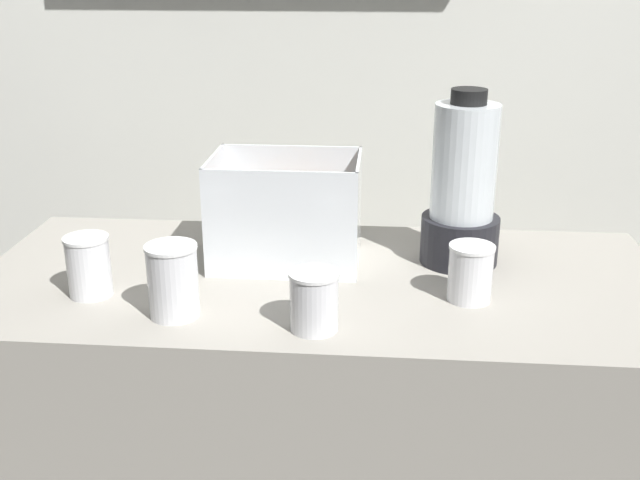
% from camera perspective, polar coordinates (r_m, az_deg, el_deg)
% --- Properties ---
extents(counter, '(1.40, 0.64, 0.90)m').
position_cam_1_polar(counter, '(1.78, 0.00, -16.17)').
color(counter, '#9E998E').
rests_on(counter, ground_plane).
extents(back_wall_unit, '(2.60, 0.24, 2.50)m').
position_cam_1_polar(back_wall_unit, '(2.21, 1.60, 14.06)').
color(back_wall_unit, silver).
rests_on(back_wall_unit, ground_plane).
extents(carrot_display_bin, '(0.31, 0.21, 0.23)m').
position_cam_1_polar(carrot_display_bin, '(1.61, -2.44, 0.83)').
color(carrot_display_bin, white).
rests_on(carrot_display_bin, counter).
extents(blender_pitcher, '(0.16, 0.16, 0.37)m').
position_cam_1_polar(blender_pitcher, '(1.61, 10.56, 3.51)').
color(blender_pitcher, black).
rests_on(blender_pitcher, counter).
extents(juice_cup_mango_far_left, '(0.09, 0.09, 0.12)m').
position_cam_1_polar(juice_cup_mango_far_left, '(1.52, -16.82, -2.00)').
color(juice_cup_mango_far_left, white).
rests_on(juice_cup_mango_far_left, counter).
extents(juice_cup_mango_left, '(0.09, 0.09, 0.14)m').
position_cam_1_polar(juice_cup_mango_left, '(1.40, -10.87, -3.27)').
color(juice_cup_mango_left, white).
rests_on(juice_cup_mango_left, counter).
extents(juice_cup_pomegranate_middle, '(0.09, 0.09, 0.11)m').
position_cam_1_polar(juice_cup_pomegranate_middle, '(1.33, -0.45, -4.80)').
color(juice_cup_pomegranate_middle, white).
rests_on(juice_cup_pomegranate_middle, counter).
extents(juice_cup_beet_right, '(0.09, 0.09, 0.11)m').
position_cam_1_polar(juice_cup_beet_right, '(1.47, 11.11, -2.68)').
color(juice_cup_beet_right, white).
rests_on(juice_cup_beet_right, counter).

